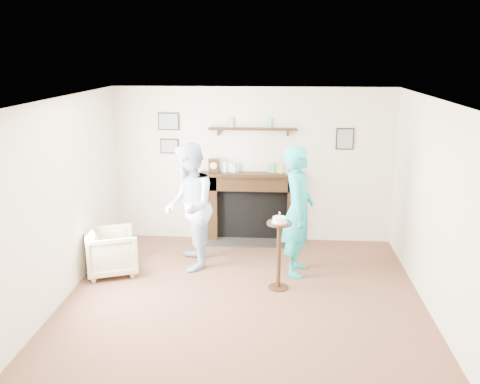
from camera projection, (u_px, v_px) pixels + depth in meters
name	position (u px, v px, depth m)	size (l,w,h in m)	color
ground	(242.00, 307.00, 6.54)	(5.00, 5.00, 0.00)	brown
room_shell	(246.00, 166.00, 6.79)	(4.54, 5.02, 2.52)	#F3EBCE
armchair	(113.00, 273.00, 7.55)	(0.67, 0.69, 0.63)	tan
man	(190.00, 266.00, 7.78)	(0.88, 0.69, 1.81)	#CBE0FE
woman	(296.00, 272.00, 7.57)	(0.66, 0.43, 1.81)	#20AFB9
pedestal_table	(279.00, 242.00, 6.91)	(0.33, 0.33, 1.05)	black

